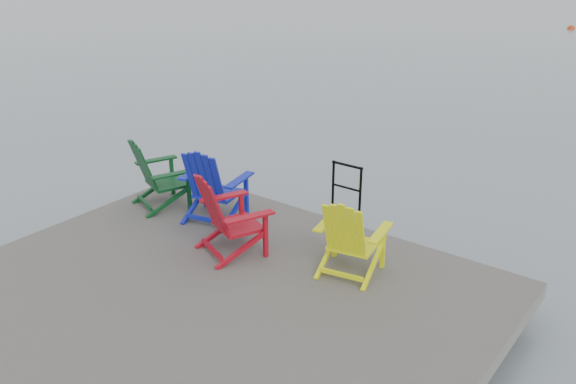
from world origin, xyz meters
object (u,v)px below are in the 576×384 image
Objects in this scene: buoy_b at (571,29)px; chair_red at (228,214)px; handrail at (346,188)px; chair_blue at (212,184)px; chair_green at (157,173)px; chair_yellow at (350,236)px.

chair_red is at bearing -84.48° from buoy_b.
handrail is 1.88m from chair_blue.
chair_green is 1.05× the size of chair_yellow.
chair_yellow is at bearing -81.39° from buoy_b.
chair_blue is 2.86× the size of buoy_b.
chair_yellow is at bearing 39.71° from chair_red.
chair_red is (1.82, -0.47, 0.01)m from chair_green.
chair_yellow is (3.33, -0.01, -0.03)m from chair_green.
buoy_b is (-2.79, 28.82, -1.04)m from chair_red.
chair_red is at bearing -173.39° from chair_yellow.
chair_blue reaches higher than buoy_b.
buoy_b is (-1.95, 28.22, -1.05)m from chair_blue.
chair_green is at bearing -171.76° from chair_red.
chair_blue is at bearing 29.41° from chair_green.
chair_blue is 28.31m from buoy_b.
chair_red is (0.84, -0.60, -0.01)m from chair_blue.
chair_green is at bearing -88.05° from buoy_b.
buoy_b is (-0.97, 28.36, -1.03)m from chair_green.
chair_green is 1.88m from chair_red.
chair_yellow is (2.34, -0.14, -0.05)m from chair_blue.
chair_yellow is (0.76, -1.15, -0.04)m from handrail.
chair_blue reaches higher than chair_green.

